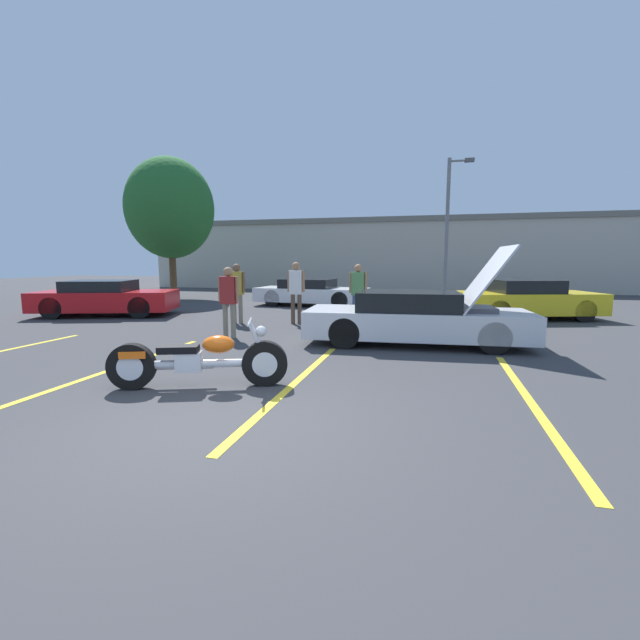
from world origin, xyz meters
TOP-DOWN VIEW (x-y plane):
  - ground_plane at (0.00, 0.00)m, footprint 80.00×80.00m
  - parking_stripe_middle at (-2.92, 1.93)m, footprint 0.12×5.12m
  - parking_stripe_back at (0.30, 1.93)m, footprint 0.12×5.12m
  - parking_stripe_far at (3.52, 1.93)m, footprint 0.12×5.12m
  - far_building at (0.00, 23.94)m, footprint 32.00×4.20m
  - light_pole at (2.98, 17.95)m, footprint 1.21×0.28m
  - tree_background at (-9.91, 14.38)m, footprint 4.11×4.11m
  - motorcycle at (-0.98, 1.37)m, footprint 2.43×1.10m
  - show_car_hood_open at (1.95, 5.46)m, footprint 4.85×2.07m
  - parked_car_mid_row at (-2.46, 12.67)m, footprint 4.59×2.08m
  - parked_car_right_row at (5.15, 10.62)m, footprint 4.54×3.03m
  - parked_car_left_row at (-8.21, 7.90)m, footprint 4.68×3.12m
  - spectator_near_motorcycle at (-2.37, 5.16)m, footprint 0.52×0.22m
  - spectator_by_show_car at (0.20, 8.15)m, footprint 0.52×0.23m
  - spectator_midground at (-3.22, 7.38)m, footprint 0.52×0.23m
  - spectator_far_lot at (-1.51, 7.65)m, footprint 0.52×0.23m

SIDE VIEW (x-z plane):
  - ground_plane at x=0.00m, z-range 0.00..0.00m
  - parking_stripe_middle at x=-2.92m, z-range 0.00..0.01m
  - parking_stripe_back at x=0.30m, z-range 0.00..0.01m
  - parking_stripe_far at x=3.52m, z-range 0.00..0.01m
  - motorcycle at x=-0.98m, z-range -0.09..0.88m
  - parked_car_mid_row at x=-2.46m, z-range -0.01..1.07m
  - show_car_hood_open at x=1.95m, z-range -0.48..1.64m
  - parked_car_left_row at x=-8.21m, z-range -0.01..1.17m
  - parked_car_right_row at x=5.15m, z-range -0.02..1.21m
  - spectator_near_motorcycle at x=-2.37m, z-range 0.16..1.82m
  - spectator_by_show_car at x=0.20m, z-range 0.16..1.88m
  - spectator_midground at x=-3.22m, z-range 0.17..1.89m
  - spectator_far_lot at x=-1.51m, z-range 0.18..1.95m
  - far_building at x=0.00m, z-range 0.14..4.54m
  - light_pole at x=2.98m, z-range 0.37..7.01m
  - tree_background at x=-9.91m, z-range 0.95..7.60m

